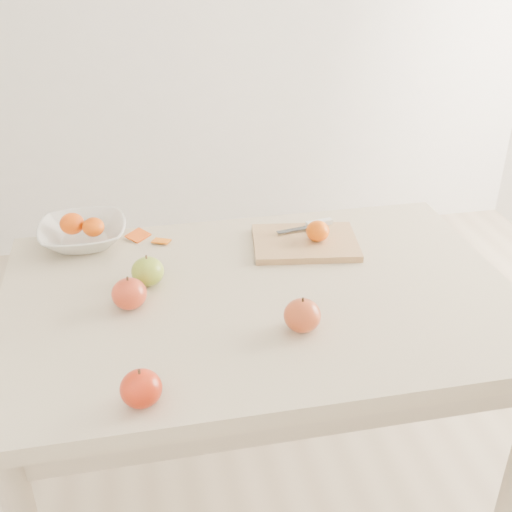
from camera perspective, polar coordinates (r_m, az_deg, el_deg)
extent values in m
plane|color=#C6B293|center=(2.01, 0.31, -21.60)|extent=(3.50, 3.50, 0.00)
cube|color=beige|center=(1.52, 0.38, -3.87)|extent=(1.20, 0.80, 0.04)
cylinder|color=#BCAA8E|center=(2.01, -17.24, -9.19)|extent=(0.06, 0.06, 0.71)
cylinder|color=#BCAA8E|center=(2.15, 12.74, -5.75)|extent=(0.06, 0.06, 0.71)
cube|color=tan|center=(1.71, 4.39, 1.20)|extent=(0.30, 0.24, 0.02)
ellipsoid|color=#D76107|center=(1.69, 5.50, 2.22)|extent=(0.06, 0.06, 0.05)
imported|color=silver|center=(1.77, -15.13, 1.90)|extent=(0.23, 0.23, 0.06)
ellipsoid|color=#E75808|center=(1.76, -16.04, 2.79)|extent=(0.06, 0.06, 0.06)
ellipsoid|color=#DE4C07|center=(1.74, -14.27, 2.52)|extent=(0.06, 0.06, 0.05)
cube|color=#D04A0E|center=(1.78, -10.43, 1.68)|extent=(0.07, 0.07, 0.01)
cube|color=orange|center=(1.74, -8.41, 1.26)|extent=(0.06, 0.05, 0.01)
cube|color=white|center=(1.78, 5.63, 2.94)|extent=(0.08, 0.03, 0.01)
cube|color=#33363A|center=(1.74, 3.35, 2.34)|extent=(0.10, 0.03, 0.00)
ellipsoid|color=#6E9616|center=(1.54, -9.60, -1.35)|extent=(0.08, 0.08, 0.07)
ellipsoid|color=maroon|center=(1.37, 4.13, -5.29)|extent=(0.08, 0.08, 0.07)
ellipsoid|color=#94080C|center=(1.46, -11.21, -3.31)|extent=(0.08, 0.08, 0.07)
ellipsoid|color=#8B0507|center=(1.20, -10.18, -11.52)|extent=(0.08, 0.08, 0.07)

